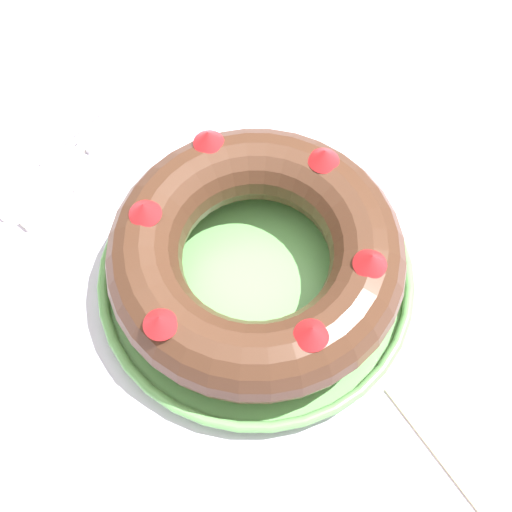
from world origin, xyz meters
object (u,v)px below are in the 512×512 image
(bundt_cake, at_px, (256,256))
(cake_knife, at_px, (67,189))
(fork, at_px, (67,161))
(serving_knife, at_px, (32,163))
(napkin, at_px, (478,425))
(serving_dish, at_px, (256,278))

(bundt_cake, distance_m, cake_knife, 0.27)
(bundt_cake, relative_size, fork, 1.71)
(bundt_cake, bearing_deg, cake_knife, -168.79)
(bundt_cake, xyz_separation_m, fork, (-0.29, -0.02, -0.06))
(fork, xyz_separation_m, serving_knife, (-0.03, -0.03, -0.00))
(serving_knife, bearing_deg, cake_knife, 2.21)
(napkin, bearing_deg, cake_knife, -172.34)
(serving_dish, height_order, bundt_cake, bundt_cake)
(serving_dish, relative_size, cake_knife, 2.18)
(fork, bearing_deg, bundt_cake, 1.22)
(cake_knife, xyz_separation_m, napkin, (0.55, 0.07, -0.00))
(serving_dish, distance_m, cake_knife, 0.27)
(serving_knife, relative_size, napkin, 1.30)
(napkin, bearing_deg, serving_knife, -173.04)
(cake_knife, height_order, napkin, cake_knife)
(fork, bearing_deg, napkin, 1.14)
(bundt_cake, height_order, napkin, bundt_cake)
(bundt_cake, bearing_deg, serving_dish, -0.60)
(serving_dish, height_order, cake_knife, serving_dish)
(fork, height_order, cake_knife, cake_knife)
(serving_dish, xyz_separation_m, serving_knife, (-0.33, -0.05, -0.01))
(fork, xyz_separation_m, cake_knife, (0.03, -0.03, -0.00))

